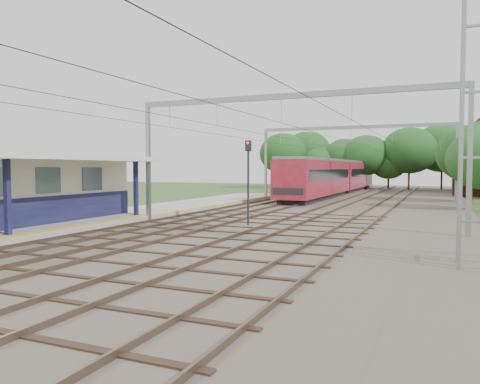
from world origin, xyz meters
The scene contains 8 objects.
ballast_bed centered at (4.00, 30.00, 0.05)m, with size 18.00×90.00×0.10m, color #473D33.
platform centered at (-7.50, 14.00, 0.17)m, with size 5.00×52.00×0.35m, color gray.
yellow_stripe centered at (-5.25, 14.00, 0.35)m, with size 0.45×52.00×0.01m, color yellow.
rail_tracks centered at (1.50, 30.00, 0.18)m, with size 11.80×88.00×0.15m.
catenary_system centered at (3.39, 25.28, 5.51)m, with size 17.22×88.00×7.00m.
tree_band centered at (3.84, 57.12, 4.92)m, with size 31.72×30.88×8.82m.
train centered at (-0.50, 47.02, 2.23)m, with size 3.06×38.12×4.01m.
signal_post centered at (1.35, 15.03, 2.99)m, with size 0.35×0.29×4.64m.
Camera 1 is at (10.88, -8.11, 3.18)m, focal length 35.00 mm.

